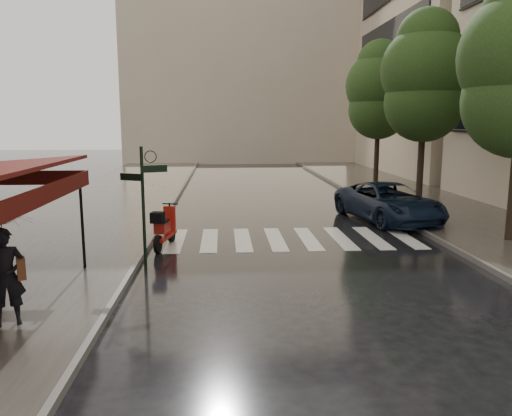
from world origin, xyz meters
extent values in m
plane|color=black|center=(0.00, 0.00, 0.00)|extent=(120.00, 120.00, 0.00)
cube|color=#38332D|center=(-4.50, 12.00, 0.06)|extent=(6.00, 60.00, 0.12)
cube|color=#38332D|center=(10.25, 12.00, 0.06)|extent=(5.50, 60.00, 0.12)
cube|color=#595651|center=(-1.45, 12.00, 0.07)|extent=(0.12, 60.00, 0.16)
cube|color=#595651|center=(7.45, 12.00, 0.07)|extent=(0.12, 60.00, 0.16)
cube|color=silver|center=(-0.70, 6.00, 0.01)|extent=(0.50, 3.20, 0.01)
cube|color=silver|center=(0.35, 6.00, 0.01)|extent=(0.50, 3.20, 0.01)
cube|color=silver|center=(1.40, 6.00, 0.01)|extent=(0.50, 3.20, 0.01)
cube|color=silver|center=(2.45, 6.00, 0.01)|extent=(0.50, 3.20, 0.01)
cube|color=silver|center=(3.50, 6.00, 0.01)|extent=(0.50, 3.20, 0.01)
cube|color=silver|center=(4.55, 6.00, 0.01)|extent=(0.50, 3.20, 0.01)
cube|color=silver|center=(5.60, 6.00, 0.01)|extent=(0.50, 3.20, 0.01)
cube|color=silver|center=(6.65, 6.00, 0.01)|extent=(0.50, 3.20, 0.01)
cube|color=#4F0C0B|center=(-2.52, -0.50, 2.35)|extent=(0.04, 7.00, 0.35)
cylinder|color=black|center=(-2.65, 2.75, 1.29)|extent=(0.07, 0.07, 2.35)
cylinder|color=black|center=(-1.20, 3.00, 1.55)|extent=(0.08, 0.08, 3.10)
cube|color=black|center=(-0.90, 3.00, 2.55)|extent=(0.62, 0.26, 0.18)
cube|color=black|center=(-1.48, 3.00, 2.35)|extent=(0.56, 0.29, 0.18)
cube|color=#B8A48D|center=(16.50, 26.00, 9.25)|extent=(8.00, 16.00, 18.50)
cube|color=#B8A48D|center=(3.00, 38.00, 10.00)|extent=(22.00, 6.00, 20.00)
cylinder|color=black|center=(9.50, 12.00, 2.36)|extent=(0.28, 0.28, 4.48)
sphere|color=#1C3312|center=(9.50, 12.00, 4.52)|extent=(3.40, 3.40, 3.40)
sphere|color=#1C3312|center=(9.50, 12.00, 5.88)|extent=(3.80, 3.80, 3.80)
sphere|color=#1C3312|center=(9.50, 12.00, 7.16)|extent=(2.60, 2.60, 2.60)
cylinder|color=black|center=(9.70, 19.00, 2.30)|extent=(0.28, 0.28, 4.37)
sphere|color=#1C3312|center=(9.70, 19.00, 4.41)|extent=(3.40, 3.40, 3.40)
sphere|color=#1C3312|center=(9.70, 19.00, 5.74)|extent=(3.80, 3.80, 3.80)
sphere|color=#1C3312|center=(9.70, 19.00, 6.98)|extent=(2.60, 2.60, 2.60)
imported|color=black|center=(-3.04, -0.72, 1.00)|extent=(0.75, 0.64, 1.75)
imported|color=black|center=(-3.04, -0.72, 2.15)|extent=(1.38, 1.39, 0.95)
cube|color=#532A16|center=(-2.81, -0.61, 1.12)|extent=(0.26, 0.36, 0.37)
cylinder|color=black|center=(-1.07, 4.51, 0.26)|extent=(0.20, 0.53, 0.52)
cylinder|color=black|center=(-0.82, 5.84, 0.26)|extent=(0.20, 0.53, 0.52)
cube|color=maroon|center=(-0.94, 5.20, 0.35)|extent=(0.56, 1.44, 0.11)
cube|color=maroon|center=(-0.99, 4.94, 0.67)|extent=(0.43, 0.65, 0.30)
cube|color=maroon|center=(-0.85, 5.68, 0.76)|extent=(0.37, 0.19, 0.81)
cylinder|color=black|center=(-0.83, 5.79, 1.21)|extent=(0.50, 0.13, 0.04)
cube|color=black|center=(-1.07, 4.54, 1.03)|extent=(0.40, 0.38, 0.30)
imported|color=black|center=(7.00, 8.69, 0.72)|extent=(3.40, 5.54, 1.43)
camera|label=1|loc=(0.79, -9.44, 3.68)|focal=35.00mm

